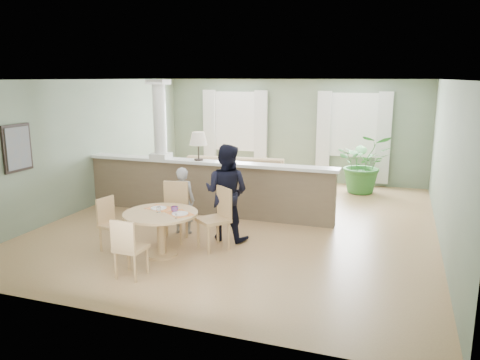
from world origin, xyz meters
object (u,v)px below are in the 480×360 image
at_px(houseplant, 364,164).
at_px(chair_side, 111,221).
at_px(sofa, 230,179).
at_px(dining_table, 161,221).
at_px(man_person, 226,192).
at_px(chair_far_boy, 174,208).
at_px(chair_near, 128,246).
at_px(chair_far_man, 218,215).
at_px(child_person, 183,201).

distance_m(houseplant, chair_side, 6.35).
bearing_deg(sofa, dining_table, -92.63).
xyz_separation_m(sofa, man_person, (0.91, -2.63, 0.38)).
bearing_deg(man_person, chair_far_boy, 24.51).
bearing_deg(man_person, chair_side, 39.08).
relative_size(chair_side, man_person, 0.52).
bearing_deg(chair_near, chair_far_boy, -83.27).
height_order(chair_far_man, child_person, child_person).
bearing_deg(chair_side, child_person, -22.63).
relative_size(houseplant, man_person, 0.87).
height_order(child_person, man_person, man_person).
bearing_deg(chair_side, houseplant, -22.86).
distance_m(sofa, chair_near, 4.61).
bearing_deg(houseplant, chair_far_boy, -121.73).
height_order(sofa, dining_table, sofa).
distance_m(sofa, chair_far_boy, 2.93).
bearing_deg(houseplant, chair_side, -123.73).
distance_m(dining_table, child_person, 1.09).
height_order(chair_far_man, man_person, man_person).
bearing_deg(dining_table, man_person, 56.90).
relative_size(chair_far_man, chair_near, 1.17).
bearing_deg(chair_far_boy, dining_table, -88.69).
xyz_separation_m(chair_far_man, chair_side, (-1.60, -0.62, -0.08)).
xyz_separation_m(chair_far_man, chair_near, (-0.72, -1.52, -0.08)).
xyz_separation_m(houseplant, dining_table, (-2.63, -5.25, -0.16)).
relative_size(houseplant, chair_far_man, 1.43).
bearing_deg(man_person, houseplant, -110.09).
distance_m(dining_table, man_person, 1.28).
xyz_separation_m(child_person, man_person, (0.85, -0.03, 0.23)).
bearing_deg(man_person, chair_near, 75.21).
distance_m(chair_near, chair_side, 1.26).
bearing_deg(chair_near, child_person, -83.91).
xyz_separation_m(dining_table, man_person, (0.68, 1.05, 0.27)).
distance_m(chair_side, child_person, 1.34).
xyz_separation_m(dining_table, chair_side, (-0.90, -0.03, -0.08)).
relative_size(chair_near, man_person, 0.52).
xyz_separation_m(sofa, dining_table, (0.23, -3.68, 0.11)).
bearing_deg(man_person, chair_far_man, 97.11).
distance_m(chair_far_boy, child_person, 0.34).
bearing_deg(chair_far_boy, child_person, 80.40).
xyz_separation_m(houseplant, chair_near, (-2.64, -6.18, -0.24)).
bearing_deg(man_person, child_person, 2.61).
bearing_deg(chair_near, dining_table, -89.07).
height_order(houseplant, chair_near, houseplant).
relative_size(chair_far_man, man_person, 0.61).
relative_size(chair_far_boy, chair_near, 1.16).
bearing_deg(sofa, man_person, -77.01).
bearing_deg(chair_far_man, dining_table, -100.61).
relative_size(sofa, child_person, 2.55).
xyz_separation_m(sofa, child_person, (0.07, -2.59, 0.15)).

